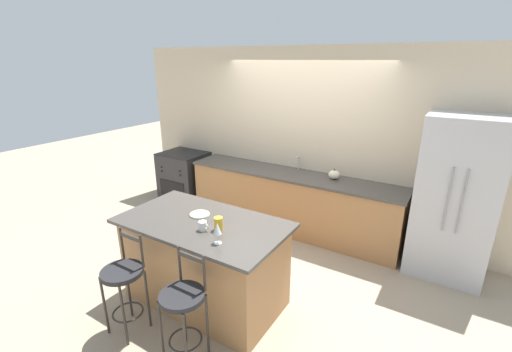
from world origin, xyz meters
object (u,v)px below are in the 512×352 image
bar_stool_far (183,306)px  coffee_mug (203,226)px  dinner_plate (200,214)px  pumpkin_decoration (334,175)px  bar_stool_near (124,281)px  oven_range (185,177)px  wine_glass (217,229)px  tumbler_cup (218,224)px  refrigerator (455,199)px

bar_stool_far → coffee_mug: size_ratio=9.05×
dinner_plate → pumpkin_decoration: (0.78, 1.98, 0.01)m
bar_stool_near → coffee_mug: bearing=50.9°
oven_range → wine_glass: wine_glass is taller
bar_stool_near → pumpkin_decoration: pumpkin_decoration is taller
bar_stool_far → dinner_plate: bar_stool_far is taller
bar_stool_near → pumpkin_decoration: size_ratio=6.39×
bar_stool_near → tumbler_cup: tumbler_cup is taller
coffee_mug → pumpkin_decoration: bearing=76.6°
pumpkin_decoration → wine_glass: bearing=-96.2°
tumbler_cup → coffee_mug: bearing=-146.3°
dinner_plate → wine_glass: 0.65m
refrigerator → bar_stool_far: bearing=-124.1°
coffee_mug → bar_stool_far: bearing=-68.0°
pumpkin_decoration → refrigerator: bearing=-4.6°
bar_stool_near → refrigerator: bearing=47.0°
coffee_mug → tumbler_cup: 0.15m
bar_stool_far → oven_range: bearing=132.7°
refrigerator → oven_range: size_ratio=2.11×
wine_glass → bar_stool_far: bearing=-96.2°
oven_range → bar_stool_near: 3.21m
refrigerator → tumbler_cup: size_ratio=14.75×
refrigerator → pumpkin_decoration: (-1.50, 0.12, -0.00)m
wine_glass → tumbler_cup: 0.26m
oven_range → pumpkin_decoration: (2.75, 0.12, 0.51)m
oven_range → pumpkin_decoration: bearing=2.5°
dinner_plate → coffee_mug: size_ratio=1.90×
wine_glass → oven_range: bearing=138.3°
refrigerator → oven_range: bearing=180.0°
refrigerator → pumpkin_decoration: 1.50m
dinner_plate → refrigerator: bearing=39.2°
oven_range → refrigerator: bearing=-0.0°
oven_range → pumpkin_decoration: size_ratio=5.81×
dinner_plate → coffee_mug: coffee_mug is taller
bar_stool_far → coffee_mug: 0.75m
bar_stool_near → wine_glass: bearing=32.0°
oven_range → pumpkin_decoration: pumpkin_decoration is taller
refrigerator → tumbler_cup: refrigerator is taller
bar_stool_far → dinner_plate: bearing=120.8°
oven_range → wine_glass: size_ratio=4.65×
refrigerator → bar_stool_near: 3.70m
oven_range → bar_stool_far: bearing=-47.3°
refrigerator → tumbler_cup: 2.77m
bar_stool_near → dinner_plate: (0.23, 0.84, 0.41)m
tumbler_cup → bar_stool_near: bearing=-131.9°
dinner_plate → bar_stool_near: bearing=-105.4°
bar_stool_far → pumpkin_decoration: size_ratio=6.39×
oven_range → coffee_mug: coffee_mug is taller
refrigerator → bar_stool_near: refrigerator is taller
dinner_plate → pumpkin_decoration: size_ratio=1.34×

